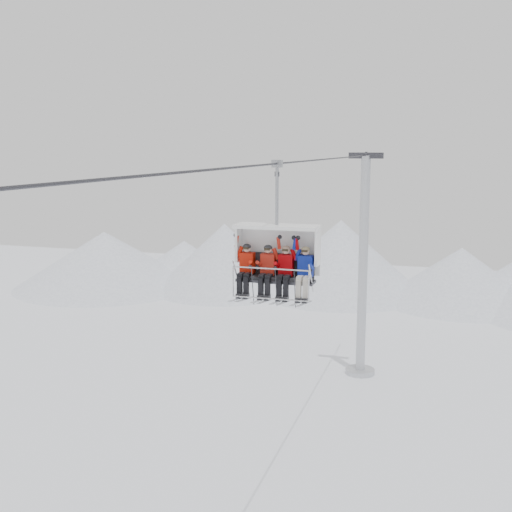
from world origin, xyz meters
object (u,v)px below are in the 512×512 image
(lift_tower_right, at_px, (363,282))
(skier_center_right, at_px, (285,270))
(chairlift_carrier, at_px, (278,252))
(skier_center_left, at_px, (267,269))
(skier_far_left, at_px, (246,267))
(skier_far_right, at_px, (305,271))

(lift_tower_right, height_order, skier_center_right, lift_tower_right)
(chairlift_carrier, relative_size, skier_center_left, 2.36)
(lift_tower_right, xyz_separation_m, skier_center_left, (-0.24, -20.08, 4.45))
(skier_far_left, distance_m, skier_center_left, 0.66)
(skier_center_left, distance_m, skier_far_right, 1.13)
(chairlift_carrier, xyz_separation_m, skier_far_right, (0.90, -0.30, -0.47))
(lift_tower_right, relative_size, chairlift_carrier, 3.38)
(lift_tower_right, relative_size, skier_center_right, 7.99)
(chairlift_carrier, bearing_deg, skier_far_left, -161.20)
(skier_far_right, bearing_deg, skier_center_left, 180.00)
(chairlift_carrier, distance_m, skier_far_left, 1.05)
(skier_center_right, bearing_deg, lift_tower_right, 90.90)
(skier_center_left, height_order, skier_far_right, same)
(lift_tower_right, relative_size, skier_far_left, 7.99)
(lift_tower_right, bearing_deg, chairlift_carrier, -90.00)
(lift_tower_right, height_order, chairlift_carrier, lift_tower_right)
(skier_far_right, bearing_deg, skier_far_left, 180.00)
(skier_center_left, distance_m, skier_center_right, 0.55)
(skier_far_left, height_order, skier_center_left, same)
(chairlift_carrier, height_order, skier_center_left, chairlift_carrier)
(lift_tower_right, height_order, skier_far_right, lift_tower_right)
(skier_center_left, bearing_deg, skier_far_right, 0.00)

